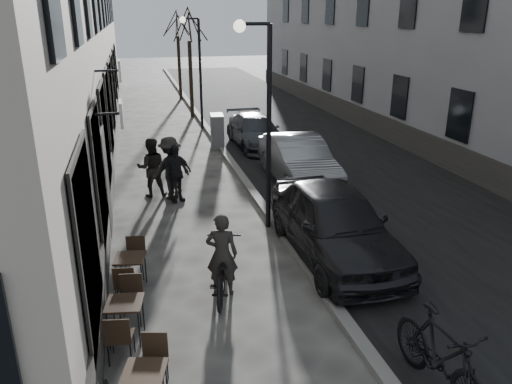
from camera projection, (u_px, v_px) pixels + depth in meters
name	position (u px, v px, depth m)	size (l,w,h in m)	color
ground	(373.00, 383.00, 7.48)	(120.00, 120.00, 0.00)	#3E3B38
road	(292.00, 133.00, 22.96)	(7.30, 60.00, 0.00)	black
kerb	(213.00, 137.00, 22.12)	(0.25, 60.00, 0.12)	slate
streetlamp_near	(262.00, 105.00, 11.85)	(0.90, 0.28, 5.09)	black
streetlamp_far	(196.00, 61.00, 22.81)	(0.90, 0.28, 5.09)	black
tree_near	(189.00, 25.00, 25.06)	(2.40, 2.40, 5.70)	black
tree_far	(177.00, 23.00, 30.54)	(2.40, 2.40, 5.70)	black
bistro_set_b	(126.00, 317.00, 8.33)	(0.68, 1.50, 0.86)	#2F2215
bistro_set_c	(131.00, 270.00, 9.87)	(0.68, 1.47, 0.84)	#2F2215
sign_board	(93.00, 373.00, 7.01)	(0.52, 0.70, 1.11)	black
utility_cabinet	(217.00, 131.00, 20.32)	(0.50, 0.92, 1.38)	slate
bicycle	(222.00, 269.00, 9.72)	(0.69, 1.97, 1.03)	black
cyclist_rider	(222.00, 254.00, 9.61)	(0.62, 0.40, 1.69)	#2A2725
pedestrian_near	(151.00, 167.00, 14.85)	(0.87, 0.68, 1.78)	black
pedestrian_mid	(171.00, 168.00, 14.63)	(1.21, 0.70, 1.88)	#272522
pedestrian_far	(175.00, 173.00, 14.42)	(1.00, 0.42, 1.71)	black
car_near	(335.00, 223.00, 11.11)	(1.94, 4.82, 1.64)	black
car_mid	(298.00, 160.00, 16.08)	(1.59, 4.56, 1.50)	gray
car_far	(255.00, 131.00, 20.60)	(1.77, 4.34, 1.26)	#33373D
moped	(441.00, 356.00, 7.07)	(0.60, 2.13, 1.28)	black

